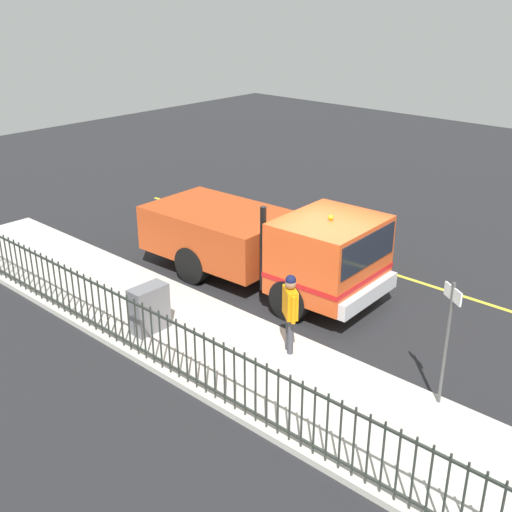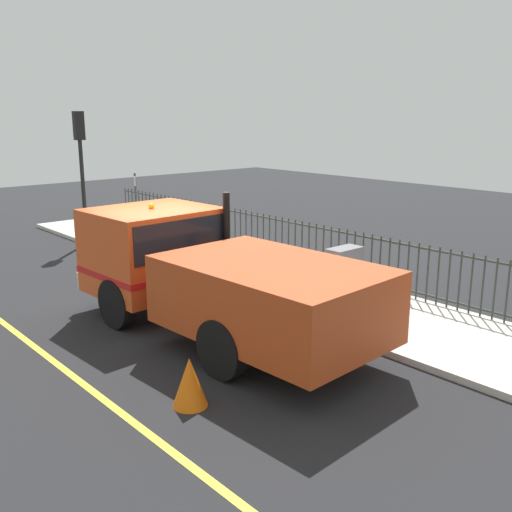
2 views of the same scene
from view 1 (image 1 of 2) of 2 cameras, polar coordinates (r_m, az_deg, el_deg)
ground_plane at (r=14.83m, az=5.95°, el=-4.85°), size 46.61×46.61×0.00m
sidewalk_slab at (r=12.89m, az=-1.73°, el=-9.01°), size 2.89×21.18×0.12m
lane_marking at (r=17.01m, az=11.75°, el=-1.43°), size 0.12×19.07×0.01m
work_truck at (r=15.35m, az=1.67°, el=1.19°), size 2.65×6.48×2.48m
worker_standing at (r=12.47m, az=3.08°, el=-4.45°), size 0.46×0.52×1.68m
iron_fence at (r=11.77m, az=-6.25°, el=-8.63°), size 0.04×18.04×1.23m
utility_cabinet at (r=13.66m, az=-9.55°, el=-4.66°), size 0.82×0.42×1.01m
traffic_cone at (r=18.33m, az=0.19°, el=2.08°), size 0.50×0.50×0.71m
street_sign at (r=11.23m, az=16.83°, el=-6.35°), size 0.30×0.44×2.33m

